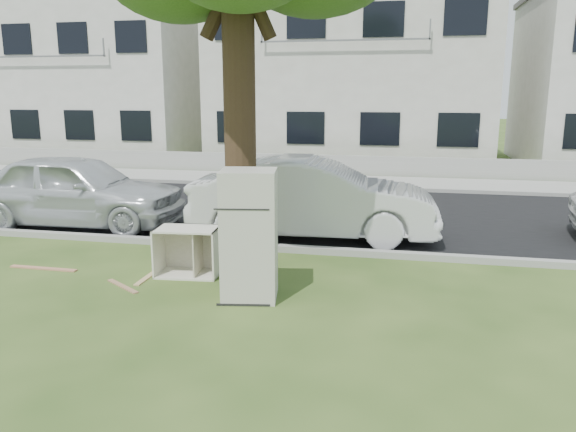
% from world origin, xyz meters
% --- Properties ---
extents(ground, '(120.00, 120.00, 0.00)m').
position_xyz_m(ground, '(0.00, 0.00, 0.00)').
color(ground, '#2E4819').
extents(road, '(120.00, 7.00, 0.01)m').
position_xyz_m(road, '(0.00, 6.00, 0.01)').
color(road, black).
rests_on(road, ground).
extents(kerb_near, '(120.00, 0.18, 0.12)m').
position_xyz_m(kerb_near, '(0.00, 2.45, 0.00)').
color(kerb_near, gray).
rests_on(kerb_near, ground).
extents(kerb_far, '(120.00, 0.18, 0.12)m').
position_xyz_m(kerb_far, '(0.00, 9.55, 0.00)').
color(kerb_far, gray).
rests_on(kerb_far, ground).
extents(sidewalk, '(120.00, 2.80, 0.01)m').
position_xyz_m(sidewalk, '(0.00, 11.00, 0.01)').
color(sidewalk, gray).
rests_on(sidewalk, ground).
extents(low_wall, '(120.00, 0.15, 0.70)m').
position_xyz_m(low_wall, '(0.00, 12.60, 0.35)').
color(low_wall, gray).
rests_on(low_wall, ground).
extents(townhouse_left, '(10.20, 8.16, 7.04)m').
position_xyz_m(townhouse_left, '(-12.00, 17.50, 3.52)').
color(townhouse_left, silver).
rests_on(townhouse_left, ground).
extents(townhouse_center, '(11.22, 8.16, 7.44)m').
position_xyz_m(townhouse_center, '(0.00, 17.50, 3.72)').
color(townhouse_center, silver).
rests_on(townhouse_center, ground).
extents(fridge, '(0.87, 0.83, 1.86)m').
position_xyz_m(fridge, '(0.25, 0.02, 0.93)').
color(fridge, silver).
rests_on(fridge, ground).
extents(cabinet, '(1.05, 0.71, 0.78)m').
position_xyz_m(cabinet, '(-1.01, 0.81, 0.39)').
color(cabinet, white).
rests_on(cabinet, ground).
extents(plank_a, '(1.22, 0.11, 0.02)m').
position_xyz_m(plank_a, '(-3.52, 0.57, 0.01)').
color(plank_a, '#AF7554').
rests_on(plank_a, ground).
extents(plank_b, '(0.73, 0.54, 0.02)m').
position_xyz_m(plank_b, '(-1.78, 0.04, 0.01)').
color(plank_b, '#9B7151').
rests_on(plank_b, ground).
extents(plank_c, '(0.10, 0.81, 0.02)m').
position_xyz_m(plank_c, '(-1.60, 0.52, 0.01)').
color(plank_c, tan).
rests_on(plank_c, ground).
extents(car_center, '(5.01, 2.00, 1.62)m').
position_xyz_m(car_center, '(0.58, 3.60, 0.81)').
color(car_center, silver).
rests_on(car_center, ground).
extents(car_left, '(4.79, 2.05, 1.61)m').
position_xyz_m(car_left, '(-4.71, 3.54, 0.81)').
color(car_left, silver).
rests_on(car_left, ground).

